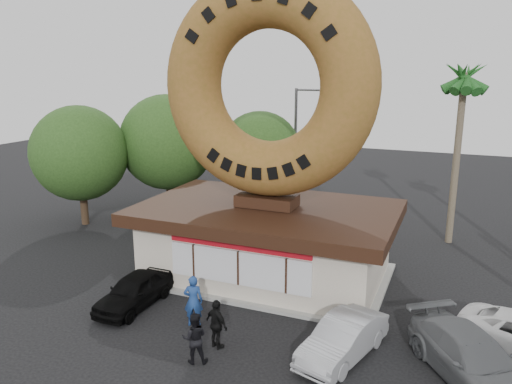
{
  "coord_description": "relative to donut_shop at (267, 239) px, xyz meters",
  "views": [
    {
      "loc": [
        7.68,
        -13.73,
        9.23
      ],
      "look_at": [
        0.31,
        4.0,
        4.42
      ],
      "focal_mm": 35.0,
      "sensor_mm": 36.0,
      "label": 1
    }
  ],
  "objects": [
    {
      "name": "person_left",
      "position": [
        -0.83,
        -5.2,
        -0.8
      ],
      "size": [
        0.83,
        0.7,
        1.94
      ],
      "primitive_type": "imported",
      "rotation": [
        0.0,
        0.0,
        3.54
      ],
      "color": "navy",
      "rests_on": "ground"
    },
    {
      "name": "car_black",
      "position": [
        -3.75,
        -4.79,
        -1.11
      ],
      "size": [
        1.62,
        3.88,
        1.31
      ],
      "primitive_type": "imported",
      "rotation": [
        0.0,
        0.0,
        -0.02
      ],
      "color": "black",
      "rests_on": "ground"
    },
    {
      "name": "person_right",
      "position": [
        0.65,
        -6.25,
        -0.9
      ],
      "size": [
        1.1,
        0.8,
        1.74
      ],
      "primitive_type": "imported",
      "rotation": [
        0.0,
        0.0,
        2.73
      ],
      "color": "black",
      "rests_on": "ground"
    },
    {
      "name": "car_silver",
      "position": [
        4.7,
        -5.17,
        -1.11
      ],
      "size": [
        2.46,
        4.24,
        1.32
      ],
      "primitive_type": "imported",
      "rotation": [
        0.0,
        0.0,
        -0.28
      ],
      "color": "#ABACB0",
      "rests_on": "ground"
    },
    {
      "name": "palm_near",
      "position": [
        7.5,
        8.02,
        6.65
      ],
      "size": [
        2.6,
        2.6,
        9.75
      ],
      "color": "#726651",
      "rests_on": "ground"
    },
    {
      "name": "donut_shop",
      "position": [
        0.0,
        0.0,
        0.0
      ],
      "size": [
        11.2,
        7.2,
        3.8
      ],
      "color": "beige",
      "rests_on": "ground"
    },
    {
      "name": "ground",
      "position": [
        0.0,
        -5.98,
        -1.77
      ],
      "size": [
        90.0,
        90.0,
        0.0
      ],
      "primitive_type": "plane",
      "color": "black",
      "rests_on": "ground"
    },
    {
      "name": "tree_far",
      "position": [
        -13.0,
        3.02,
        2.56
      ],
      "size": [
        5.6,
        5.6,
        7.14
      ],
      "color": "#473321",
      "rests_on": "ground"
    },
    {
      "name": "street_lamp",
      "position": [
        -1.86,
        10.02,
        2.72
      ],
      "size": [
        2.11,
        0.2,
        8.0
      ],
      "color": "#59595E",
      "rests_on": "ground"
    },
    {
      "name": "giant_donut",
      "position": [
        0.0,
        0.02,
        6.7
      ],
      "size": [
        9.33,
        2.38,
        9.33
      ],
      "primitive_type": "torus",
      "rotation": [
        1.57,
        0.0,
        0.0
      ],
      "color": "brown",
      "rests_on": "donut_shop"
    },
    {
      "name": "tree_mid",
      "position": [
        -4.0,
        9.02,
        2.25
      ],
      "size": [
        5.2,
        5.2,
        6.63
      ],
      "color": "#473321",
      "rests_on": "ground"
    },
    {
      "name": "tree_west",
      "position": [
        -9.5,
        7.02,
        2.87
      ],
      "size": [
        6.0,
        6.0,
        7.65
      ],
      "color": "#473321",
      "rests_on": "ground"
    },
    {
      "name": "person_center",
      "position": [
        0.38,
        -7.28,
        -0.91
      ],
      "size": [
        1.02,
        0.93,
        1.7
      ],
      "primitive_type": "imported",
      "rotation": [
        0.0,
        0.0,
        3.57
      ],
      "color": "black",
      "rests_on": "ground"
    },
    {
      "name": "car_grey",
      "position": [
        8.57,
        -4.9,
        -1.04
      ],
      "size": [
        4.53,
        5.25,
        1.45
      ],
      "primitive_type": "imported",
      "rotation": [
        0.0,
        0.0,
        0.61
      ],
      "color": "slate",
      "rests_on": "ground"
    }
  ]
}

